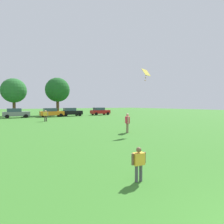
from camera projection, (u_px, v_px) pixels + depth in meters
name	position (u px, v px, depth m)	size (l,w,h in m)	color
ground_plane	(29.00, 120.00, 27.75)	(160.00, 160.00, 0.00)	#387528
child_kite_flyer	(139.00, 161.00, 5.67)	(0.50, 0.24, 1.06)	#4C4C51
adult_bystander	(127.00, 121.00, 15.46)	(0.49, 0.72, 1.62)	#8C7259
bystander_near_trees	(46.00, 115.00, 25.74)	(0.60, 0.55, 1.58)	#3F3833
kite	(146.00, 73.00, 15.99)	(1.02, 0.72, 1.04)	yellow
parked_car_gray_1	(16.00, 113.00, 32.75)	(4.30, 2.02, 1.68)	slate
parked_car_orange_2	(51.00, 112.00, 35.26)	(4.30, 2.02, 1.68)	orange
parked_car_black_3	(71.00, 112.00, 37.72)	(4.30, 2.02, 1.68)	black
parked_car_red_4	(100.00, 111.00, 41.64)	(4.30, 2.02, 1.68)	red
tree_right	(14.00, 91.00, 37.37)	(4.90, 4.90, 7.63)	brown
tree_far_right	(58.00, 90.00, 40.79)	(5.29, 5.29, 8.25)	brown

